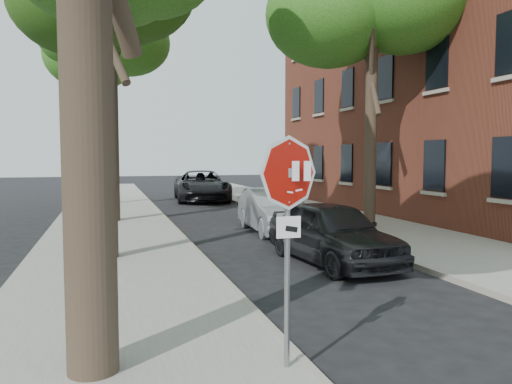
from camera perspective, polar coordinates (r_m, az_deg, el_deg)
ground at (r=6.31m, az=9.86°, el=-19.32°), size 120.00×120.00×0.00m
sidewalk_left at (r=17.34m, az=-16.19°, el=-4.16°), size 4.00×55.00×0.12m
sidewalk_right at (r=19.36m, az=9.89°, el=-3.21°), size 4.00×55.00×0.12m
curb_left at (r=17.47m, az=-9.43°, el=-3.97°), size 0.12×55.00×0.13m
curb_right at (r=18.54m, az=4.21°, el=-3.46°), size 0.12×55.00×0.13m
apartment_building at (r=25.88m, az=24.63°, el=15.21°), size 12.20×20.20×15.30m
stop_sign at (r=5.51m, az=3.71°, el=-1.66°), size 0.76×0.34×2.61m
tree_mid_b at (r=20.06m, az=-16.50°, el=19.83°), size 5.88×5.46×10.36m
tree_far at (r=26.70m, az=-17.18°, el=14.08°), size 5.29×4.91×9.33m
tree_right at (r=18.15m, az=12.94°, el=19.04°), size 5.29×4.91×9.33m
car_a at (r=11.81m, az=8.71°, el=-4.56°), size 2.09×4.43×1.46m
car_b at (r=16.34m, az=2.03°, el=-2.15°), size 1.74×4.46×1.45m
car_d at (r=28.16m, az=-6.25°, el=0.72°), size 3.36×6.37×1.71m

